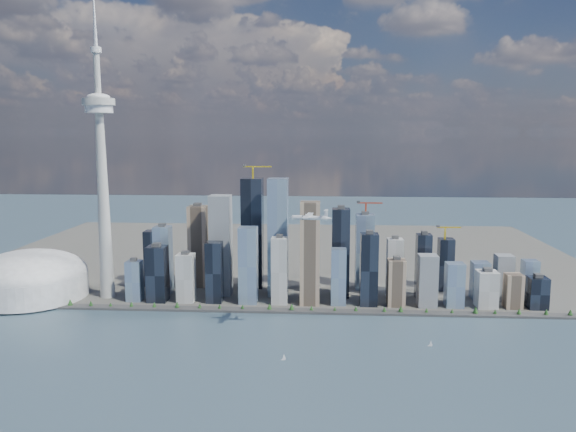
# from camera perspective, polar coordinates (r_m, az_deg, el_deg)

# --- Properties ---
(ground) EXTENTS (4000.00, 4000.00, 0.00)m
(ground) POSITION_cam_1_polar(r_m,az_deg,el_deg) (737.16, -4.16, -15.72)
(ground) COLOR #2E4150
(ground) RESTS_ON ground
(seawall) EXTENTS (1100.00, 22.00, 4.00)m
(seawall) POSITION_cam_1_polar(r_m,az_deg,el_deg) (968.36, -2.15, -9.57)
(seawall) COLOR #383838
(seawall) RESTS_ON ground
(land) EXTENTS (1400.00, 900.00, 3.00)m
(land) POSITION_cam_1_polar(r_m,az_deg,el_deg) (1401.78, -0.32, -3.90)
(land) COLOR #4C4C47
(land) RESTS_ON ground
(shoreline_trees) EXTENTS (960.53, 7.20, 8.80)m
(shoreline_trees) POSITION_cam_1_polar(r_m,az_deg,el_deg) (966.29, -2.16, -9.19)
(shoreline_trees) COLOR #3F2D1E
(shoreline_trees) RESTS_ON seawall
(skyscraper_cluster) EXTENTS (736.00, 142.00, 238.77)m
(skyscraper_cluster) POSITION_cam_1_polar(r_m,az_deg,el_deg) (1029.05, 1.62, -4.34)
(skyscraper_cluster) COLOR black
(skyscraper_cluster) RESTS_ON land
(needle_tower) EXTENTS (56.00, 56.00, 550.50)m
(needle_tower) POSITION_cam_1_polar(r_m,az_deg,el_deg) (1054.30, -18.39, 4.46)
(needle_tower) COLOR #ABABA5
(needle_tower) RESTS_ON land
(dome_stadium) EXTENTS (200.00, 200.00, 86.00)m
(dome_stadium) POSITION_cam_1_polar(r_m,az_deg,el_deg) (1134.15, -24.72, -5.69)
(dome_stadium) COLOR silver
(dome_stadium) RESTS_ON land
(airplane) EXTENTS (59.96, 53.18, 14.62)m
(airplane) POSITION_cam_1_polar(r_m,az_deg,el_deg) (792.35, 2.26, -0.12)
(airplane) COLOR white
(airplane) RESTS_ON ground
(sailboat_west) EXTENTS (6.63, 2.10, 9.19)m
(sailboat_west) POSITION_cam_1_polar(r_m,az_deg,el_deg) (774.69, -0.43, -14.22)
(sailboat_west) COLOR silver
(sailboat_west) RESTS_ON ground
(sailboat_east) EXTENTS (7.03, 2.33, 9.73)m
(sailboat_east) POSITION_cam_1_polar(r_m,az_deg,el_deg) (844.90, 14.27, -12.50)
(sailboat_east) COLOR silver
(sailboat_east) RESTS_ON ground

